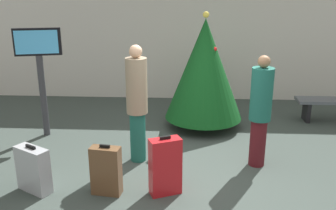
{
  "coord_description": "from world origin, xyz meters",
  "views": [
    {
      "loc": [
        -0.06,
        -4.96,
        2.7
      ],
      "look_at": [
        -0.38,
        0.7,
        0.9
      ],
      "focal_mm": 39.79,
      "sensor_mm": 36.0,
      "label": 1
    }
  ],
  "objects_px": {
    "suitcase_2": "(33,170)",
    "suitcase_3": "(106,171)",
    "holiday_tree": "(204,69)",
    "traveller_1": "(260,109)",
    "flight_info_kiosk": "(40,63)",
    "suitcase_0": "(165,167)",
    "traveller_0": "(137,101)"
  },
  "relations": [
    {
      "from": "suitcase_2",
      "to": "traveller_1",
      "type": "bearing_deg",
      "value": 16.92
    },
    {
      "from": "suitcase_2",
      "to": "suitcase_3",
      "type": "bearing_deg",
      "value": -0.91
    },
    {
      "from": "suitcase_3",
      "to": "holiday_tree",
      "type": "bearing_deg",
      "value": 62.14
    },
    {
      "from": "suitcase_2",
      "to": "suitcase_3",
      "type": "xyz_separation_m",
      "value": [
        1.01,
        -0.02,
        0.02
      ]
    },
    {
      "from": "flight_info_kiosk",
      "to": "traveller_0",
      "type": "relative_size",
      "value": 1.07
    },
    {
      "from": "suitcase_2",
      "to": "suitcase_0",
      "type": "bearing_deg",
      "value": 1.08
    },
    {
      "from": "traveller_0",
      "to": "holiday_tree",
      "type": "bearing_deg",
      "value": 55.15
    },
    {
      "from": "flight_info_kiosk",
      "to": "suitcase_3",
      "type": "relative_size",
      "value": 2.8
    },
    {
      "from": "traveller_0",
      "to": "traveller_1",
      "type": "height_order",
      "value": "traveller_0"
    },
    {
      "from": "traveller_0",
      "to": "traveller_1",
      "type": "relative_size",
      "value": 1.07
    },
    {
      "from": "traveller_1",
      "to": "traveller_0",
      "type": "bearing_deg",
      "value": 178.04
    },
    {
      "from": "suitcase_0",
      "to": "flight_info_kiosk",
      "type": "bearing_deg",
      "value": 140.3
    },
    {
      "from": "holiday_tree",
      "to": "suitcase_0",
      "type": "height_order",
      "value": "holiday_tree"
    },
    {
      "from": "traveller_0",
      "to": "suitcase_2",
      "type": "xyz_separation_m",
      "value": [
        -1.3,
        -1.04,
        -0.68
      ]
    },
    {
      "from": "flight_info_kiosk",
      "to": "suitcase_0",
      "type": "distance_m",
      "value": 3.27
    },
    {
      "from": "flight_info_kiosk",
      "to": "suitcase_0",
      "type": "xyz_separation_m",
      "value": [
        2.4,
        -1.99,
        -0.99
      ]
    },
    {
      "from": "traveller_0",
      "to": "suitcase_0",
      "type": "bearing_deg",
      "value": -63.37
    },
    {
      "from": "holiday_tree",
      "to": "traveller_1",
      "type": "distance_m",
      "value": 1.85
    },
    {
      "from": "suitcase_3",
      "to": "traveller_1",
      "type": "bearing_deg",
      "value": 24.33
    },
    {
      "from": "traveller_1",
      "to": "suitcase_0",
      "type": "height_order",
      "value": "traveller_1"
    },
    {
      "from": "suitcase_2",
      "to": "suitcase_3",
      "type": "distance_m",
      "value": 1.01
    },
    {
      "from": "traveller_1",
      "to": "suitcase_3",
      "type": "height_order",
      "value": "traveller_1"
    },
    {
      "from": "traveller_0",
      "to": "traveller_1",
      "type": "bearing_deg",
      "value": -1.96
    },
    {
      "from": "suitcase_0",
      "to": "holiday_tree",
      "type": "bearing_deg",
      "value": 76.97
    },
    {
      "from": "suitcase_2",
      "to": "holiday_tree",
      "type": "bearing_deg",
      "value": 47.46
    },
    {
      "from": "flight_info_kiosk",
      "to": "traveller_1",
      "type": "xyz_separation_m",
      "value": [
        3.79,
        -1.05,
        -0.46
      ]
    },
    {
      "from": "suitcase_2",
      "to": "traveller_0",
      "type": "bearing_deg",
      "value": 38.56
    },
    {
      "from": "suitcase_0",
      "to": "suitcase_2",
      "type": "distance_m",
      "value": 1.81
    },
    {
      "from": "holiday_tree",
      "to": "traveller_1",
      "type": "relative_size",
      "value": 1.3
    },
    {
      "from": "traveller_1",
      "to": "suitcase_2",
      "type": "height_order",
      "value": "traveller_1"
    },
    {
      "from": "traveller_0",
      "to": "traveller_1",
      "type": "distance_m",
      "value": 1.9
    },
    {
      "from": "holiday_tree",
      "to": "suitcase_2",
      "type": "height_order",
      "value": "holiday_tree"
    }
  ]
}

